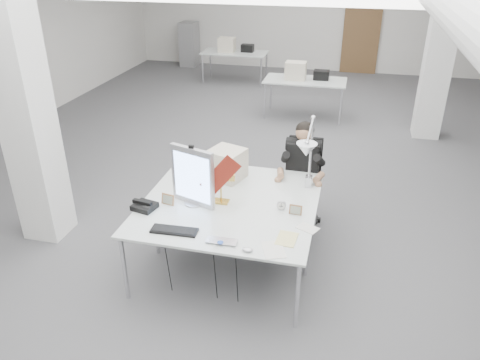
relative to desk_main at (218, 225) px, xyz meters
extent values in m
cube|color=#4A4A4D|center=(0.00, 2.50, -0.75)|extent=(10.00, 14.00, 0.02)
cube|color=silver|center=(0.00, 9.51, 0.86)|extent=(10.00, 0.02, 3.20)
cube|color=white|center=(-2.30, 0.50, 0.86)|extent=(0.45, 0.45, 3.20)
cube|color=white|center=(2.50, 5.00, 0.86)|extent=(0.45, 0.45, 3.20)
cube|color=brown|center=(1.20, 9.44, 0.31)|extent=(0.95, 0.08, 2.10)
cube|color=silver|center=(0.00, 0.00, 0.00)|extent=(1.80, 0.90, 0.02)
cube|color=silver|center=(0.00, 0.90, 0.00)|extent=(1.80, 0.90, 0.02)
cube|color=silver|center=(0.20, 5.50, 0.00)|extent=(1.60, 0.80, 0.02)
cube|color=silver|center=(-1.80, 7.70, 0.00)|extent=(1.60, 0.80, 0.02)
cube|color=gray|center=(-3.50, 9.15, -0.14)|extent=(0.45, 0.55, 1.20)
cube|color=#AEAEB3|center=(-0.36, 0.33, 0.32)|extent=(0.49, 0.21, 0.62)
cube|color=maroon|center=(-0.05, 0.29, 0.39)|extent=(0.42, 0.07, 0.46)
cube|color=black|center=(-0.36, -0.22, 0.02)|extent=(0.45, 0.17, 0.02)
imported|color=silver|center=(0.12, -0.33, 0.02)|extent=(0.29, 0.19, 0.02)
ellipsoid|color=silver|center=(0.38, -0.37, 0.03)|extent=(0.10, 0.07, 0.04)
cube|color=black|center=(-0.81, 0.10, 0.04)|extent=(0.26, 0.24, 0.06)
cube|color=#B57B4E|center=(-0.61, 0.25, 0.07)|extent=(0.15, 0.06, 0.11)
cube|color=#94633F|center=(0.70, 0.36, 0.06)|extent=(0.13, 0.04, 0.10)
cylinder|color=#B0B0B5|center=(0.55, 0.42, 0.06)|extent=(0.10, 0.04, 0.09)
cube|color=silver|center=(0.60, -0.29, 0.02)|extent=(0.27, 0.32, 0.01)
cube|color=#DDD384|center=(0.68, -0.10, 0.02)|extent=(0.20, 0.26, 0.01)
cube|color=silver|center=(0.85, 0.13, 0.02)|extent=(0.23, 0.21, 0.01)
cube|color=beige|center=(-0.18, 0.99, 0.19)|extent=(0.46, 0.44, 0.35)
camera|label=1|loc=(1.11, -3.66, 2.44)|focal=35.00mm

